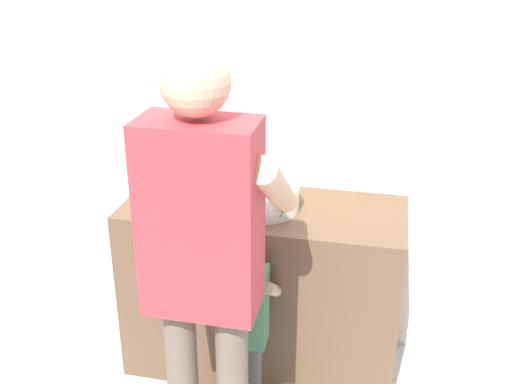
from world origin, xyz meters
TOP-DOWN VIEW (x-y plane):
  - back_wall at (0.00, 0.62)m, footprint 4.40×0.08m
  - vanity_cabinet at (0.00, 0.30)m, footprint 1.30×0.54m
  - sink_basin at (0.00, 0.28)m, footprint 0.33×0.33m
  - faucet at (0.00, 0.48)m, footprint 0.18×0.14m
  - toothbrush_cup at (-0.42, 0.33)m, footprint 0.07×0.07m
  - child_toddler at (0.00, -0.10)m, footprint 0.28×0.28m
  - adult_parent at (-0.06, -0.41)m, footprint 0.54×0.57m

SIDE VIEW (x-z plane):
  - vanity_cabinet at x=0.00m, z-range 0.00..0.87m
  - child_toddler at x=0.00m, z-range 0.09..1.00m
  - toothbrush_cup at x=-0.42m, z-range 0.82..1.03m
  - sink_basin at x=0.00m, z-range 0.87..0.98m
  - faucet at x=0.00m, z-range 0.86..1.04m
  - adult_parent at x=-0.06m, z-range 0.17..1.91m
  - back_wall at x=0.00m, z-range 0.00..2.70m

